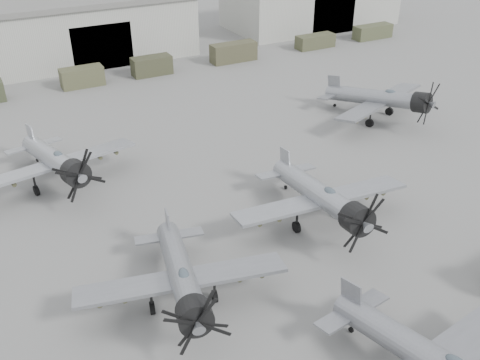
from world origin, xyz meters
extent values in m
plane|color=#5C5D5A|center=(0.00, 0.00, 0.00)|extent=(220.00, 220.00, 0.00)
cube|color=#ACADA2|center=(0.00, 62.00, 4.00)|extent=(28.00, 14.00, 8.00)
cube|color=black|center=(0.00, 55.20, 3.00)|extent=(8.12, 0.40, 6.00)
cube|color=#ACADA2|center=(38.00, 62.00, 4.00)|extent=(28.00, 14.00, 8.00)
cube|color=black|center=(38.00, 55.20, 3.00)|extent=(8.12, 0.40, 6.00)
cube|color=#47482F|center=(-4.24, 50.00, 1.19)|extent=(5.23, 2.20, 2.37)
cube|color=#373825|center=(4.90, 50.00, 1.21)|extent=(5.19, 2.20, 2.41)
cube|color=#403E2A|center=(17.02, 50.00, 1.29)|extent=(6.56, 2.20, 2.59)
cube|color=#40422B|center=(30.95, 50.00, 0.99)|extent=(6.05, 2.20, 1.98)
cube|color=#43472E|center=(42.06, 50.00, 1.06)|extent=(6.50, 2.20, 2.13)
cylinder|color=gray|center=(0.36, -3.40, 2.38)|extent=(3.20, 11.54, 3.37)
cube|color=gray|center=(-0.35, 1.62, 2.54)|extent=(0.38, 1.79, 2.15)
cylinder|color=black|center=(-0.30, 1.30, 0.16)|extent=(0.18, 0.36, 0.34)
cylinder|color=gray|center=(-8.02, 8.70, 2.29)|extent=(3.91, 11.07, 3.24)
cylinder|color=black|center=(-9.08, 3.94, 3.06)|extent=(2.28, 2.03, 2.16)
cube|color=gray|center=(-8.16, 8.09, 2.02)|extent=(13.15, 5.05, 0.58)
cube|color=gray|center=(-6.96, 13.46, 2.45)|extent=(0.50, 1.71, 2.07)
ellipsoid|color=#3F4C54|center=(-8.38, 7.08, 3.22)|extent=(0.88, 1.35, 0.58)
cylinder|color=black|center=(-10.12, 8.32, 0.36)|extent=(0.46, 0.87, 0.83)
cylinder|color=black|center=(-6.28, 7.46, 0.36)|extent=(0.46, 0.87, 0.83)
cylinder|color=black|center=(-7.03, 13.15, 0.16)|extent=(0.19, 0.35, 0.33)
cylinder|color=#96999E|center=(4.57, 12.05, 2.45)|extent=(2.61, 11.89, 3.47)
cylinder|color=black|center=(4.14, 6.85, 3.28)|extent=(2.25, 1.92, 2.31)
cube|color=#96999E|center=(4.51, 11.39, 2.17)|extent=(14.05, 3.57, 0.62)
cube|color=#96999E|center=(4.99, 17.26, 2.62)|extent=(0.28, 1.86, 2.22)
ellipsoid|color=#3F4C54|center=(4.42, 10.28, 3.46)|extent=(0.77, 1.38, 0.62)
cylinder|color=black|center=(2.39, 11.34, 0.39)|extent=(0.38, 0.91, 0.89)
cylinder|color=black|center=(6.60, 11.00, 0.39)|extent=(0.38, 0.91, 0.89)
cylinder|color=black|center=(4.96, 16.93, 0.17)|extent=(0.16, 0.37, 0.36)
cylinder|color=#A0A3A9|center=(-12.08, 27.18, 2.43)|extent=(3.69, 11.80, 3.44)
cylinder|color=black|center=(-11.17, 22.08, 3.25)|extent=(2.37, 2.09, 2.29)
cube|color=#A0A3A9|center=(-11.97, 26.53, 2.15)|extent=(13.99, 4.83, 0.62)
cube|color=#A0A3A9|center=(-13.00, 32.28, 2.60)|extent=(0.45, 1.83, 2.20)
ellipsoid|color=#3F4C54|center=(-11.77, 25.44, 3.43)|extent=(0.88, 1.42, 0.62)
cylinder|color=black|center=(-13.99, 25.94, 0.39)|extent=(0.46, 0.92, 0.88)
cylinder|color=black|center=(-9.87, 26.68, 0.39)|extent=(0.46, 0.92, 0.88)
cylinder|color=black|center=(-12.94, 31.95, 0.17)|extent=(0.19, 0.37, 0.35)
cylinder|color=gray|center=(21.28, 25.16, 2.45)|extent=(5.52, 11.64, 3.46)
cylinder|color=black|center=(23.03, 20.25, 3.27)|extent=(2.57, 2.36, 2.31)
cube|color=gray|center=(21.50, 24.54, 2.16)|extent=(13.88, 6.96, 0.62)
cube|color=gray|center=(19.53, 30.07, 2.62)|extent=(0.75, 1.78, 2.21)
ellipsoid|color=#3F4C54|center=(21.88, 23.49, 3.45)|extent=(1.07, 1.48, 0.62)
cylinder|color=black|center=(19.59, 23.62, 0.39)|extent=(0.59, 0.94, 0.89)
cylinder|color=black|center=(23.56, 25.04, 0.39)|extent=(0.59, 0.94, 0.89)
cylinder|color=black|center=(19.64, 29.76, 0.17)|extent=(0.24, 0.38, 0.35)
camera|label=1|loc=(-16.74, -15.71, 23.77)|focal=40.00mm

